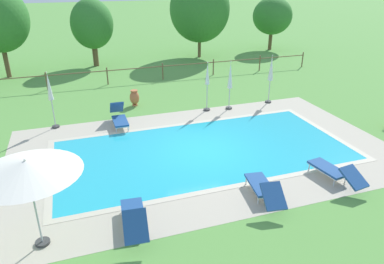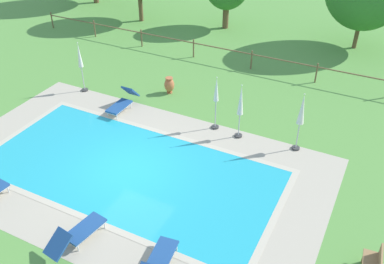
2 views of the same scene
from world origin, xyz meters
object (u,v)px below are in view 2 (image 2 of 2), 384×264
object	(u,v)px
patio_umbrella_closed_row_centre	(80,60)
patio_umbrella_closed_row_mid_east	(241,104)
patio_umbrella_closed_row_mid_west	(216,96)
sun_lounger_north_end	(157,263)
terracotta_urn_near_fence	(169,85)
patio_umbrella_closed_row_west	(301,113)
sun_lounger_north_mid	(78,233)
sun_lounger_north_near_steps	(122,102)

from	to	relation	value
patio_umbrella_closed_row_centre	patio_umbrella_closed_row_mid_east	size ratio (longest dim) A/B	1.04
patio_umbrella_closed_row_mid_west	patio_umbrella_closed_row_mid_east	world-z (taller)	patio_umbrella_closed_row_mid_west
sun_lounger_north_end	terracotta_urn_near_fence	distance (m)	10.48
patio_umbrella_closed_row_west	terracotta_urn_near_fence	xyz separation A→B (m)	(-6.74, 1.77, -1.23)
patio_umbrella_closed_row_mid_east	sun_lounger_north_mid	bearing A→B (deg)	-106.62
sun_lounger_north_end	terracotta_urn_near_fence	size ratio (longest dim) A/B	2.58
sun_lounger_north_mid	patio_umbrella_closed_row_centre	xyz separation A→B (m)	(-5.98, 7.76, 1.26)
sun_lounger_north_near_steps	terracotta_urn_near_fence	size ratio (longest dim) A/B	2.32
patio_umbrella_closed_row_mid_west	terracotta_urn_near_fence	world-z (taller)	patio_umbrella_closed_row_mid_west
sun_lounger_north_near_steps	patio_umbrella_closed_row_west	distance (m)	7.98
patio_umbrella_closed_row_mid_west	patio_umbrella_closed_row_mid_east	size ratio (longest dim) A/B	1.00
patio_umbrella_closed_row_mid_west	patio_umbrella_closed_row_centre	size ratio (longest dim) A/B	0.96
patio_umbrella_closed_row_mid_east	patio_umbrella_closed_row_centre	bearing A→B (deg)	177.89
patio_umbrella_closed_row_centre	patio_umbrella_closed_row_mid_east	bearing A→B (deg)	-2.11
sun_lounger_north_near_steps	patio_umbrella_closed_row_mid_west	size ratio (longest dim) A/B	0.79
patio_umbrella_closed_row_mid_west	patio_umbrella_closed_row_centre	xyz separation A→B (m)	(-7.08, 0.14, 0.07)
patio_umbrella_closed_row_mid_west	sun_lounger_north_near_steps	bearing A→B (deg)	-173.35
sun_lounger_north_end	sun_lounger_north_near_steps	bearing A→B (deg)	130.57
sun_lounger_north_end	terracotta_urn_near_fence	xyz separation A→B (m)	(-4.84, 9.29, 0.08)
sun_lounger_north_near_steps	patio_umbrella_closed_row_mid_west	xyz separation A→B (m)	(4.37, 0.51, 1.17)
sun_lounger_north_mid	sun_lounger_north_end	world-z (taller)	sun_lounger_north_mid
patio_umbrella_closed_row_centre	terracotta_urn_near_fence	world-z (taller)	patio_umbrella_closed_row_centre
sun_lounger_north_end	patio_umbrella_closed_row_mid_west	xyz separation A→B (m)	(-1.59, 7.47, 1.20)
sun_lounger_north_end	patio_umbrella_closed_row_mid_east	distance (m)	7.42
patio_umbrella_closed_row_mid_west	terracotta_urn_near_fence	distance (m)	3.89
patio_umbrella_closed_row_mid_west	patio_umbrella_closed_row_mid_east	distance (m)	1.14
patio_umbrella_closed_row_centre	terracotta_urn_near_fence	bearing A→B (deg)	23.66
sun_lounger_north_near_steps	patio_umbrella_closed_row_mid_east	xyz separation A→B (m)	(5.50, 0.35, 1.16)
sun_lounger_north_mid	patio_umbrella_closed_row_west	distance (m)	9.04
sun_lounger_north_near_steps	patio_umbrella_closed_row_mid_east	distance (m)	5.63
sun_lounger_north_mid	patio_umbrella_closed_row_west	world-z (taller)	patio_umbrella_closed_row_west
sun_lounger_north_near_steps	patio_umbrella_closed_row_west	bearing A→B (deg)	4.11
sun_lounger_north_mid	patio_umbrella_closed_row_mid_east	xyz separation A→B (m)	(2.23, 7.46, 1.18)
sun_lounger_north_end	patio_umbrella_closed_row_centre	size ratio (longest dim) A/B	0.84
patio_umbrella_closed_row_west	patio_umbrella_closed_row_centre	xyz separation A→B (m)	(-10.57, 0.09, -0.04)
sun_lounger_north_near_steps	sun_lounger_north_mid	xyz separation A→B (m)	(3.27, -7.11, -0.02)
patio_umbrella_closed_row_mid_west	patio_umbrella_closed_row_west	bearing A→B (deg)	0.89
sun_lounger_north_mid	patio_umbrella_closed_row_mid_east	world-z (taller)	patio_umbrella_closed_row_mid_east
sun_lounger_north_end	patio_umbrella_closed_row_mid_east	bearing A→B (deg)	93.63
sun_lounger_north_near_steps	sun_lounger_north_end	size ratio (longest dim) A/B	0.90
sun_lounger_north_end	patio_umbrella_closed_row_mid_west	size ratio (longest dim) A/B	0.88
patio_umbrella_closed_row_mid_east	patio_umbrella_closed_row_west	bearing A→B (deg)	5.20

